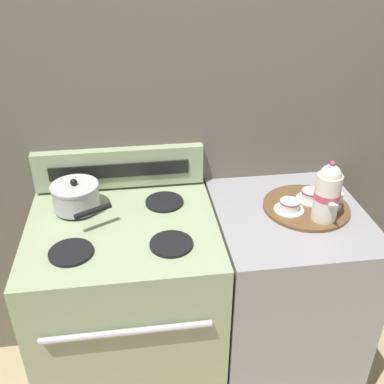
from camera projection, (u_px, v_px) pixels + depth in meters
The scene contains 11 objects.
ground_plane at pixel (198, 376), 2.22m from camera, with size 6.00×6.00×0.00m, color tan.
wall_back at pixel (188, 145), 1.96m from camera, with size 6.00×0.05×2.20m.
stove at pixel (130, 314), 1.95m from camera, with size 0.73×0.67×0.95m.
control_panel at pixel (120, 168), 1.92m from camera, with size 0.72×0.05×0.17m.
side_counter at pixel (280, 299), 2.03m from camera, with size 0.60×0.64×0.93m.
saucepan at pixel (76, 196), 1.78m from camera, with size 0.24×0.28×0.13m.
serving_tray at pixel (306, 207), 1.82m from camera, with size 0.35×0.35×0.01m.
teapot at pixel (328, 193), 1.68m from camera, with size 0.10×0.16×0.25m.
teacup_left at pixel (311, 195), 1.84m from camera, with size 0.12×0.12×0.04m.
teacup_right at pixel (289, 205), 1.78m from camera, with size 0.12×0.12×0.04m.
creamer_jug at pixel (334, 200), 1.78m from camera, with size 0.06×0.06×0.07m.
Camera 1 is at (-0.23, -1.44, 1.91)m, focal length 42.00 mm.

